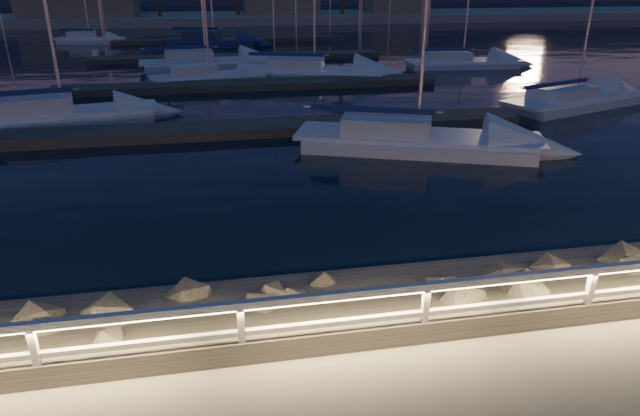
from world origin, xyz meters
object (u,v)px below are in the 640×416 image
(sailboat_c, at_px, (411,138))
(sailboat_n, at_px, (211,41))
(sailboat_m, at_px, (88,39))
(sailboat_a, at_px, (59,114))
(sailboat_f, at_px, (206,76))
(sailboat_h, at_px, (311,70))
(sailboat_g, at_px, (203,62))
(sailboat_d, at_px, (573,99))
(sailboat_l, at_px, (460,62))
(guard_rail, at_px, (363,305))

(sailboat_c, bearing_deg, sailboat_n, 122.67)
(sailboat_m, height_order, sailboat_n, sailboat_n)
(sailboat_a, distance_m, sailboat_f, 11.37)
(sailboat_a, xyz_separation_m, sailboat_h, (13.02, 9.98, -0.02))
(sailboat_g, xyz_separation_m, sailboat_m, (-10.66, 17.56, -0.05))
(sailboat_c, xyz_separation_m, sailboat_d, (10.42, 5.52, -0.04))
(sailboat_a, relative_size, sailboat_l, 1.00)
(sailboat_a, height_order, sailboat_h, sailboat_h)
(sailboat_n, bearing_deg, guard_rail, -69.76)
(sailboat_d, distance_m, sailboat_h, 15.83)
(sailboat_d, xyz_separation_m, sailboat_h, (-11.41, 10.98, 0.03))
(sailboat_h, height_order, sailboat_l, sailboat_h)
(sailboat_c, bearing_deg, sailboat_l, 82.84)
(sailboat_f, height_order, sailboat_g, sailboat_g)
(sailboat_a, relative_size, sailboat_f, 1.13)
(guard_rail, xyz_separation_m, sailboat_g, (-2.60, 34.04, -0.91))
(sailboat_c, relative_size, sailboat_f, 1.28)
(sailboat_f, relative_size, sailboat_g, 0.79)
(sailboat_d, bearing_deg, sailboat_g, 119.24)
(sailboat_d, xyz_separation_m, sailboat_n, (-17.42, 29.33, 0.05))
(sailboat_g, bearing_deg, sailboat_f, -91.99)
(sailboat_d, relative_size, sailboat_g, 0.94)
(sailboat_a, bearing_deg, sailboat_c, -35.76)
(sailboat_f, bearing_deg, sailboat_g, 80.87)
(sailboat_g, bearing_deg, sailboat_m, 116.95)
(sailboat_d, height_order, sailboat_g, sailboat_g)
(guard_rail, xyz_separation_m, sailboat_f, (-2.37, 28.34, -0.96))
(sailboat_d, bearing_deg, sailboat_f, 130.70)
(sailboat_a, distance_m, sailboat_h, 16.41)
(sailboat_h, bearing_deg, sailboat_c, -67.75)
(sailboat_a, height_order, sailboat_l, sailboat_l)
(sailboat_h, bearing_deg, guard_rail, -79.44)
(sailboat_f, distance_m, sailboat_n, 18.98)
(sailboat_f, height_order, sailboat_n, sailboat_n)
(sailboat_d, bearing_deg, sailboat_c, -171.43)
(guard_rail, height_order, sailboat_c, sailboat_c)
(sailboat_l, bearing_deg, sailboat_n, 142.04)
(sailboat_c, bearing_deg, sailboat_h, 114.74)
(sailboat_f, xyz_separation_m, sailboat_n, (0.55, 18.98, 0.06))
(sailboat_f, relative_size, sailboat_l, 0.88)
(sailboat_l, bearing_deg, sailboat_f, -165.61)
(guard_rail, bearing_deg, sailboat_m, 104.40)
(sailboat_f, height_order, sailboat_l, sailboat_l)
(sailboat_d, bearing_deg, sailboat_l, 72.07)
(sailboat_c, distance_m, sailboat_h, 16.53)
(sailboat_d, relative_size, sailboat_l, 1.05)
(sailboat_h, distance_m, sailboat_l, 11.29)
(sailboat_d, height_order, sailboat_l, sailboat_d)
(guard_rail, height_order, sailboat_m, sailboat_m)
(sailboat_m, bearing_deg, sailboat_l, -22.62)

